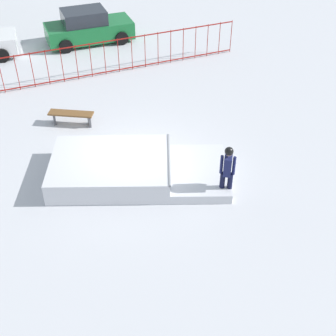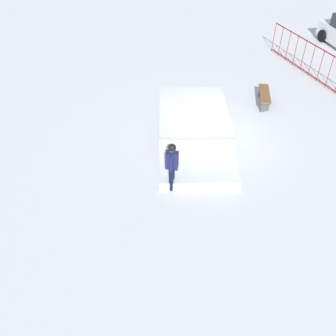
% 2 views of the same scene
% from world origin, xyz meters
% --- Properties ---
extents(ground_plane, '(60.00, 60.00, 0.00)m').
position_xyz_m(ground_plane, '(0.00, 0.00, 0.00)').
color(ground_plane, silver).
extents(skate_ramp, '(5.91, 4.00, 0.74)m').
position_xyz_m(skate_ramp, '(-0.44, -0.56, 0.32)').
color(skate_ramp, silver).
rests_on(skate_ramp, ground).
extents(skater, '(0.40, 0.44, 1.73)m').
position_xyz_m(skater, '(2.15, -2.24, 1.01)').
color(skater, black).
rests_on(skater, ground).
extents(skateboard, '(0.56, 0.80, 0.09)m').
position_xyz_m(skateboard, '(1.84, -1.70, 0.08)').
color(skateboard, black).
rests_on(skateboard, ground).
extents(perimeter_fence, '(12.65, 1.28, 1.50)m').
position_xyz_m(perimeter_fence, '(-0.00, 6.59, 0.77)').
color(perimeter_fence, maroon).
rests_on(perimeter_fence, ground).
extents(park_bench, '(1.62, 1.02, 0.48)m').
position_xyz_m(park_bench, '(-1.65, 3.02, 0.36)').
color(park_bench, brown).
rests_on(park_bench, ground).
extents(parked_car_green, '(4.21, 2.14, 1.60)m').
position_xyz_m(parked_car_green, '(0.19, 10.28, 0.72)').
color(parked_car_green, '#196B33').
rests_on(parked_car_green, ground).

